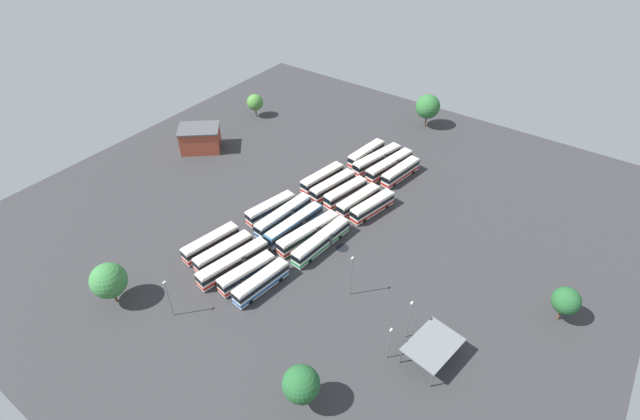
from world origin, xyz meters
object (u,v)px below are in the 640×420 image
Objects in this scene: bus_row2_slot0 at (270,209)px; bus_row3_slot3 at (247,273)px; bus_row3_slot4 at (261,282)px; bus_row3_slot2 at (233,263)px; bus_row2_slot3 at (309,233)px; bus_row3_slot1 at (223,252)px; tree_northeast at (428,107)px; bus_row0_slot2 at (389,165)px; tree_west_edge at (566,301)px; tree_east_edge at (255,102)px; lamp_post_by_building at (409,319)px; depot_building at (200,138)px; lamp_post_far_corner at (351,275)px; bus_row1_slot1 at (333,186)px; bus_row1_slot2 at (345,193)px; bus_row3_slot0 at (211,243)px; bus_row2_slot2 at (294,225)px; tree_south_edge at (109,281)px; bus_row2_slot1 at (284,215)px; tree_northwest at (301,384)px; bus_row1_slot4 at (372,206)px; lamp_post_near_entrance at (169,297)px; maintenance_shelter at (433,345)px; bus_row0_slot3 at (400,172)px; bus_row0_slot0 at (366,154)px; bus_row1_slot3 at (358,201)px; lamp_post_mid_lot at (389,342)px.

bus_row2_slot0 is 20.14m from bus_row3_slot3.
bus_row3_slot2 is at bearing -95.23° from bus_row3_slot4.
bus_row2_slot3 is 1.21× the size of bus_row3_slot1.
bus_row0_slot2 is at bearing 6.22° from tree_northeast.
tree_west_edge is 98.78m from tree_east_edge.
lamp_post_by_building is 1.22× the size of tree_west_edge.
depot_building is (-29.08, -46.99, 1.38)m from bus_row3_slot4.
lamp_post_far_corner reaches higher than bus_row3_slot3.
bus_row1_slot1 and bus_row1_slot2 have the same top height.
bus_row3_slot0 is at bearing -100.60° from bus_row3_slot2.
bus_row2_slot2 is 1.80× the size of tree_south_edge.
lamp_post_far_corner is at bearing 109.97° from bus_row3_slot2.
lamp_post_far_corner is at bearing 35.07° from bus_row1_slot2.
bus_row2_slot0 is 0.80× the size of bus_row2_slot2.
bus_row2_slot1 is 1.87× the size of tree_northwest.
lamp_post_by_building is (25.81, 22.10, 2.97)m from bus_row1_slot4.
bus_row3_slot0 is at bearing -95.95° from bus_row3_slot1.
tree_west_edge is at bearing 124.89° from lamp_post_near_entrance.
bus_row3_slot4 is at bearing 26.87° from bus_row2_slot1.
maintenance_shelter is at bearing 95.83° from bus_row3_slot2.
bus_row3_slot4 is (49.15, -0.06, -0.00)m from bus_row0_slot2.
bus_row3_slot3 is at bearing -63.82° from tree_west_edge.
bus_row0_slot3 is 48.81m from bus_row3_slot1.
tree_west_edge is (-25.25, 51.37, 2.96)m from bus_row3_slot3.
bus_row1_slot4 is 0.78× the size of bus_row2_slot3.
bus_row1_slot1 and bus_row3_slot1 have the same top height.
bus_row3_slot0 is 0.96× the size of depot_building.
lamp_post_far_corner reaches higher than lamp_post_near_entrance.
bus_row1_slot3 is at bearing 26.19° from bus_row0_slot0.
maintenance_shelter is at bearing 125.39° from lamp_post_mid_lot.
depot_building is at bearing -138.40° from lamp_post_near_entrance.
bus_row1_slot2 is 29.68m from lamp_post_far_corner.
depot_building is at bearing 1.47° from tree_east_edge.
bus_row1_slot3 is 1.01× the size of bus_row3_slot4.
lamp_post_by_building is (-6.24, 27.28, 2.97)m from bus_row3_slot4.
lamp_post_near_entrance is at bearing 9.76° from bus_row3_slot1.
bus_row3_slot4 is at bearing -58.57° from lamp_post_far_corner.
lamp_post_by_building is (-4.07, 42.86, 2.97)m from bus_row3_slot0.
bus_row3_slot0 is (29.84, -17.06, 0.00)m from bus_row1_slot3.
lamp_post_far_corner is (-6.59, 29.91, 3.30)m from bus_row3_slot0.
bus_row2_slot0 is at bearing -108.85° from lamp_post_far_corner.
bus_row3_slot4 is at bearing 87.17° from bus_row3_slot3.
bus_row1_slot1 is at bearing -100.07° from bus_row1_slot3.
tree_south_edge is (49.89, -25.18, 3.59)m from bus_row1_slot4.
bus_row0_slot0 is 7.77m from bus_row0_slot2.
bus_row1_slot1 is at bearing 96.16° from depot_building.
lamp_post_far_corner is at bearing -101.03° from lamp_post_by_building.
tree_west_edge is at bearing 145.32° from tree_northwest.
tree_northwest is (16.17, 35.84, 3.67)m from bus_row3_slot0.
lamp_post_far_corner is 1.31× the size of tree_west_edge.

